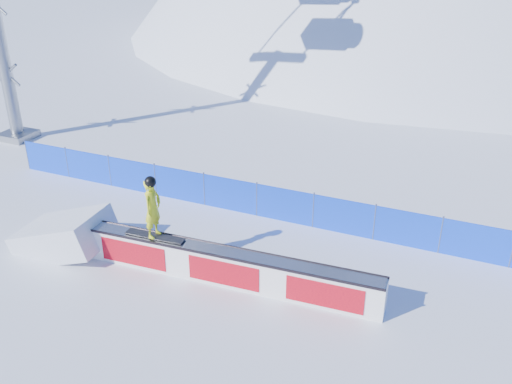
% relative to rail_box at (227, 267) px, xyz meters
% --- Properties ---
extents(ground, '(160.00, 160.00, 0.00)m').
position_rel_rail_box_xyz_m(ground, '(0.18, -0.55, -0.51)').
color(ground, white).
rests_on(ground, ground).
extents(snow_hill, '(64.00, 64.00, 64.00)m').
position_rel_rail_box_xyz_m(snow_hill, '(0.18, 41.45, -18.51)').
color(snow_hill, white).
rests_on(snow_hill, ground).
extents(safety_fence, '(22.05, 0.05, 1.30)m').
position_rel_rail_box_xyz_m(safety_fence, '(0.18, 3.95, 0.09)').
color(safety_fence, blue).
rests_on(safety_fence, ground).
extents(rail_box, '(8.68, 1.07, 1.04)m').
position_rel_rail_box_xyz_m(rail_box, '(0.00, 0.00, 0.00)').
color(rail_box, white).
rests_on(rail_box, ground).
extents(snow_ramp, '(3.03, 1.99, 1.83)m').
position_rel_rail_box_xyz_m(snow_ramp, '(-5.40, -0.29, -0.51)').
color(snow_ramp, white).
rests_on(snow_ramp, ground).
extents(snowboarder, '(1.80, 0.64, 1.87)m').
position_rel_rail_box_xyz_m(snowboarder, '(-2.21, -0.12, 1.45)').
color(snowboarder, black).
rests_on(snowboarder, rail_box).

